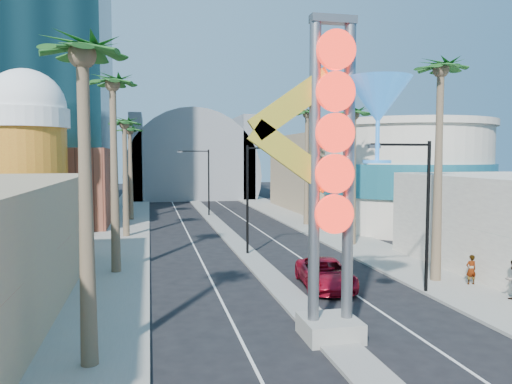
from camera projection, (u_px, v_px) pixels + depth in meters
name	position (u px, v px, depth m)	size (l,w,h in m)	color
ground	(361.00, 369.00, 16.89)	(240.00, 240.00, 0.00)	black
sidewalk_west	(124.00, 229.00, 49.03)	(5.00, 100.00, 0.15)	gray
sidewalk_east	(308.00, 223.00, 53.00)	(5.00, 100.00, 0.15)	gray
median	(215.00, 222.00, 53.94)	(1.60, 84.00, 0.15)	gray
hotel_tower	(22.00, 11.00, 61.21)	(20.00, 20.00, 50.00)	black
brick_filler_west	(58.00, 188.00, 50.32)	(10.00, 10.00, 8.00)	brown
filler_east	(324.00, 173.00, 66.68)	(10.00, 20.00, 10.00)	tan
beer_mug	(27.00, 149.00, 42.03)	(7.00, 7.00, 14.50)	#BD5419
turquoise_building	(406.00, 176.00, 49.53)	(16.60, 16.60, 10.60)	#BDB0A0
canopy	(190.00, 173.00, 86.80)	(22.00, 16.00, 22.00)	slate
neon_sign	(352.00, 154.00, 19.42)	(6.53, 2.60, 12.55)	gray
streetlight_0	(255.00, 188.00, 36.16)	(3.79, 0.25, 8.00)	black
streetlight_1	(204.00, 176.00, 59.34)	(3.79, 0.25, 8.00)	black
streetlight_2	(420.00, 202.00, 25.75)	(3.45, 0.25, 8.00)	black
palm_0	(83.00, 73.00, 16.24)	(2.40, 2.40, 11.70)	brown
palm_1	(113.00, 96.00, 29.83)	(2.40, 2.40, 12.70)	brown
palm_2	(124.00, 130.00, 43.59)	(2.40, 2.40, 11.20)	brown
palm_3	(130.00, 136.00, 55.29)	(2.40, 2.40, 11.20)	brown
palm_5	(441.00, 83.00, 27.71)	(2.40, 2.40, 13.20)	brown
palm_6	(354.00, 122.00, 39.51)	(2.40, 2.40, 11.70)	brown
palm_7	(307.00, 121.00, 51.15)	(2.40, 2.40, 12.70)	brown
red_pickup	(326.00, 274.00, 27.35)	(2.58, 5.59, 1.55)	#A50C22
pedestrian_a	(471.00, 270.00, 27.47)	(0.60, 0.39, 1.65)	gray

